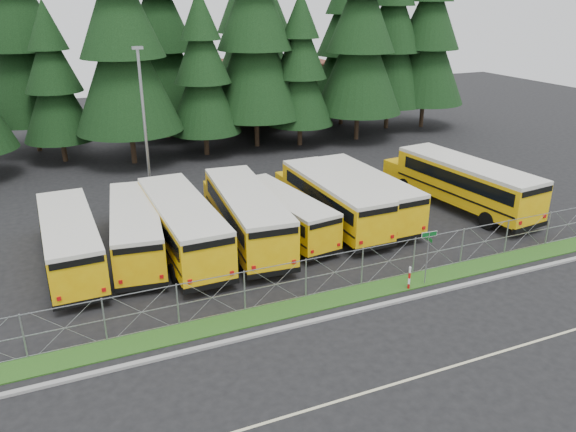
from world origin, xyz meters
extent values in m
plane|color=black|center=(0.00, 0.00, 0.00)|extent=(120.00, 120.00, 0.00)
cube|color=gray|center=(0.00, -3.10, 0.06)|extent=(50.00, 0.25, 0.12)
cube|color=#194012|center=(0.00, -1.70, 0.03)|extent=(50.00, 1.40, 0.06)
cube|color=beige|center=(0.00, -8.00, 0.01)|extent=(50.00, 0.12, 0.01)
cube|color=brown|center=(6.00, 40.00, 3.00)|extent=(22.00, 10.00, 6.00)
cylinder|color=#93959B|center=(1.89, -2.16, 1.40)|extent=(0.06, 0.06, 2.80)
cube|color=#0B501B|center=(1.89, -2.16, 2.68)|extent=(0.80, 0.08, 0.22)
cube|color=white|center=(1.89, -2.16, 2.68)|extent=(0.84, 0.07, 0.26)
cube|color=#0B501B|center=(1.89, -2.16, 2.44)|extent=(0.06, 0.55, 0.18)
cylinder|color=#B20C0C|center=(0.88, -2.27, 0.60)|extent=(0.11, 0.11, 1.20)
cylinder|color=#93959B|center=(-8.02, 16.12, 5.00)|extent=(0.20, 0.20, 10.00)
cube|color=#93959B|center=(-8.02, 16.12, 10.05)|extent=(0.70, 0.35, 0.18)
camera|label=1|loc=(-13.87, -21.87, 13.31)|focal=35.00mm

